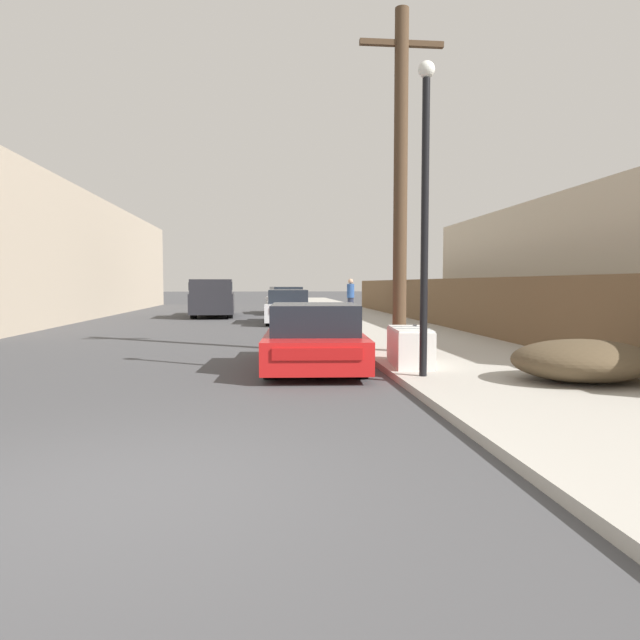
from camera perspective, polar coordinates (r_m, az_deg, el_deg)
ground_plane at (r=4.71m, az=-19.47°, el=-16.28°), size 220.00×220.00×0.00m
sidewalk_curb at (r=28.15m, az=2.99°, el=0.55°), size 4.20×63.00×0.12m
discarded_fridge at (r=10.42m, az=8.97°, el=-2.63°), size 0.77×1.61×0.70m
parked_sports_car_red at (r=10.70m, az=-0.61°, el=-1.88°), size 2.04×4.27×1.22m
car_parked_mid at (r=22.91m, az=-3.21°, el=1.27°), size 1.91×4.63×1.34m
car_parked_far at (r=30.20m, az=-3.48°, el=1.90°), size 2.06×4.78×1.42m
pickup_truck at (r=27.60m, az=-10.66°, el=2.16°), size 2.18×5.61×1.78m
utility_pole at (r=12.70m, az=8.06°, el=13.94°), size 1.80×0.30×7.26m
street_lamp at (r=9.24m, az=10.46°, el=12.05°), size 0.26×0.26×4.89m
brush_pile at (r=9.46m, az=24.78°, el=-3.68°), size 2.14×1.74×0.63m
wooden_fence at (r=21.58m, az=10.98°, el=1.87°), size 0.08×29.44×1.64m
building_left_block at (r=32.10m, az=-25.88°, el=5.45°), size 7.00×27.64×5.59m
building_right_house at (r=20.04m, az=28.84°, el=4.65°), size 6.00×18.81×4.18m
pedestrian at (r=26.51m, az=3.08°, el=2.36°), size 0.34×0.34×1.69m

